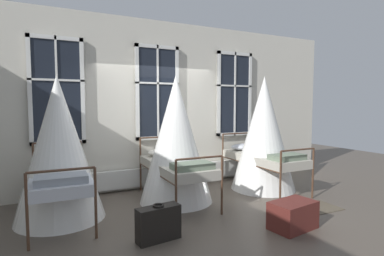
{
  "coord_description": "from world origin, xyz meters",
  "views": [
    {
      "loc": [
        -2.11,
        -4.77,
        1.72
      ],
      "look_at": [
        0.27,
        0.09,
        1.3
      ],
      "focal_mm": 28.34,
      "sensor_mm": 36.0,
      "label": 1
    }
  ],
  "objects_px": {
    "travel_trunk": "(293,215)",
    "cot_second": "(176,141)",
    "cot_third": "(264,135)",
    "cot_first": "(59,150)",
    "suitcase_dark": "(158,223)"
  },
  "relations": [
    {
      "from": "suitcase_dark",
      "to": "travel_trunk",
      "type": "bearing_deg",
      "value": -21.84
    },
    {
      "from": "travel_trunk",
      "to": "cot_second",
      "type": "bearing_deg",
      "value": 117.88
    },
    {
      "from": "cot_second",
      "to": "suitcase_dark",
      "type": "bearing_deg",
      "value": 149.42
    },
    {
      "from": "cot_first",
      "to": "cot_second",
      "type": "bearing_deg",
      "value": -88.66
    },
    {
      "from": "cot_third",
      "to": "suitcase_dark",
      "type": "bearing_deg",
      "value": 115.66
    },
    {
      "from": "cot_first",
      "to": "cot_third",
      "type": "distance_m",
      "value": 3.82
    },
    {
      "from": "cot_first",
      "to": "suitcase_dark",
      "type": "height_order",
      "value": "cot_first"
    },
    {
      "from": "suitcase_dark",
      "to": "travel_trunk",
      "type": "height_order",
      "value": "suitcase_dark"
    },
    {
      "from": "cot_first",
      "to": "cot_third",
      "type": "bearing_deg",
      "value": -89.47
    },
    {
      "from": "cot_first",
      "to": "travel_trunk",
      "type": "relative_size",
      "value": 3.38
    },
    {
      "from": "cot_first",
      "to": "travel_trunk",
      "type": "height_order",
      "value": "cot_first"
    },
    {
      "from": "cot_first",
      "to": "cot_third",
      "type": "relative_size",
      "value": 0.94
    },
    {
      "from": "suitcase_dark",
      "to": "travel_trunk",
      "type": "xyz_separation_m",
      "value": [
        1.8,
        -0.47,
        -0.03
      ]
    },
    {
      "from": "cot_second",
      "to": "cot_third",
      "type": "relative_size",
      "value": 0.98
    },
    {
      "from": "suitcase_dark",
      "to": "travel_trunk",
      "type": "relative_size",
      "value": 0.91
    }
  ]
}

